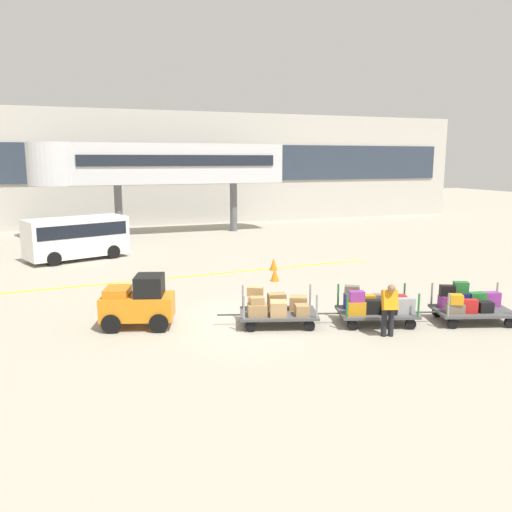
% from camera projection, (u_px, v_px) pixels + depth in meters
% --- Properties ---
extents(ground_plane, '(120.00, 120.00, 0.00)m').
position_uv_depth(ground_plane, '(251.00, 321.00, 16.17)').
color(ground_plane, '#A8A08E').
extents(apron_lead_line, '(17.55, 1.32, 0.01)m').
position_uv_depth(apron_lead_line, '(194.00, 276.00, 22.49)').
color(apron_lead_line, yellow).
rests_on(apron_lead_line, ground_plane).
extents(terminal_building, '(55.46, 2.51, 8.50)m').
position_uv_depth(terminal_building, '(135.00, 169.00, 39.37)').
color(terminal_building, '#BCB7AD').
rests_on(terminal_building, ground_plane).
extents(jet_bridge, '(16.26, 3.00, 5.97)m').
position_uv_depth(jet_bridge, '(151.00, 164.00, 33.88)').
color(jet_bridge, silver).
rests_on(jet_bridge, ground_plane).
extents(baggage_tug, '(2.33, 1.75, 1.58)m').
position_uv_depth(baggage_tug, '(139.00, 303.00, 15.50)').
color(baggage_tug, orange).
rests_on(baggage_tug, ground_plane).
extents(baggage_cart_lead, '(3.08, 2.03, 1.11)m').
position_uv_depth(baggage_cart_lead, '(276.00, 308.00, 15.73)').
color(baggage_cart_lead, '#4C4C4F').
rests_on(baggage_cart_lead, ground_plane).
extents(baggage_cart_middle, '(3.08, 2.03, 1.12)m').
position_uv_depth(baggage_cart_middle, '(375.00, 306.00, 15.86)').
color(baggage_cart_middle, '#4C4C4F').
rests_on(baggage_cart_middle, ground_plane).
extents(baggage_cart_tail, '(3.08, 2.03, 1.21)m').
position_uv_depth(baggage_cart_tail, '(469.00, 304.00, 16.06)').
color(baggage_cart_tail, '#4C4C4F').
rests_on(baggage_cart_tail, ground_plane).
extents(baggage_handler, '(0.51, 0.52, 1.56)m').
position_uv_depth(baggage_handler, '(389.00, 307.00, 14.60)').
color(baggage_handler, black).
rests_on(baggage_handler, ground_plane).
extents(shuttle_van, '(5.16, 3.42, 2.10)m').
position_uv_depth(shuttle_van, '(77.00, 235.00, 25.97)').
color(shuttle_van, white).
rests_on(shuttle_van, ground_plane).
extents(safety_cone_near, '(0.36, 0.36, 0.55)m').
position_uv_depth(safety_cone_near, '(275.00, 275.00, 21.48)').
color(safety_cone_near, orange).
rests_on(safety_cone_near, ground_plane).
extents(safety_cone_far, '(0.36, 0.36, 0.55)m').
position_uv_depth(safety_cone_far, '(274.00, 264.00, 23.62)').
color(safety_cone_far, orange).
rests_on(safety_cone_far, ground_plane).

